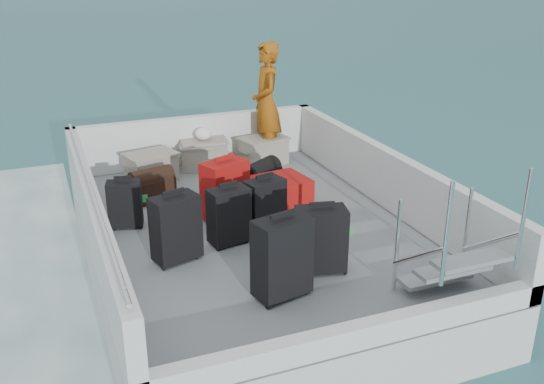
{
  "coord_description": "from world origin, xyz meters",
  "views": [
    {
      "loc": [
        -2.12,
        -5.9,
        3.52
      ],
      "look_at": [
        0.23,
        0.0,
        1.0
      ],
      "focal_mm": 40.0,
      "sensor_mm": 36.0,
      "label": 1
    }
  ],
  "objects_px": {
    "crate_3": "(263,152)",
    "passenger": "(266,104)",
    "suitcase_2": "(125,205)",
    "crate_2": "(204,154)",
    "suitcase_5": "(225,191)",
    "suitcase_8": "(272,193)",
    "suitcase_7": "(265,206)",
    "suitcase_3": "(282,258)",
    "suitcase_6": "(321,240)",
    "crate_0": "(151,168)",
    "crate_1": "(201,157)",
    "suitcase_1": "(176,229)",
    "suitcase_4": "(229,217)"
  },
  "relations": [
    {
      "from": "suitcase_8",
      "to": "passenger",
      "type": "height_order",
      "value": "passenger"
    },
    {
      "from": "suitcase_6",
      "to": "suitcase_7",
      "type": "relative_size",
      "value": 1.08
    },
    {
      "from": "suitcase_6",
      "to": "crate_2",
      "type": "height_order",
      "value": "suitcase_6"
    },
    {
      "from": "suitcase_3",
      "to": "suitcase_4",
      "type": "relative_size",
      "value": 1.21
    },
    {
      "from": "suitcase_1",
      "to": "crate_3",
      "type": "bearing_deg",
      "value": 36.26
    },
    {
      "from": "suitcase_2",
      "to": "suitcase_5",
      "type": "height_order",
      "value": "suitcase_5"
    },
    {
      "from": "suitcase_1",
      "to": "suitcase_6",
      "type": "distance_m",
      "value": 1.44
    },
    {
      "from": "suitcase_6",
      "to": "suitcase_8",
      "type": "relative_size",
      "value": 0.76
    },
    {
      "from": "suitcase_2",
      "to": "crate_3",
      "type": "bearing_deg",
      "value": 46.64
    },
    {
      "from": "suitcase_8",
      "to": "crate_0",
      "type": "distance_m",
      "value": 1.85
    },
    {
      "from": "suitcase_3",
      "to": "crate_0",
      "type": "height_order",
      "value": "suitcase_3"
    },
    {
      "from": "suitcase_5",
      "to": "crate_2",
      "type": "bearing_deg",
      "value": 59.12
    },
    {
      "from": "suitcase_7",
      "to": "crate_3",
      "type": "relative_size",
      "value": 0.98
    },
    {
      "from": "suitcase_7",
      "to": "crate_3",
      "type": "distance_m",
      "value": 2.31
    },
    {
      "from": "crate_0",
      "to": "suitcase_4",
      "type": "bearing_deg",
      "value": -79.82
    },
    {
      "from": "suitcase_8",
      "to": "suitcase_7",
      "type": "bearing_deg",
      "value": 143.71
    },
    {
      "from": "suitcase_5",
      "to": "suitcase_4",
      "type": "bearing_deg",
      "value": -126.56
    },
    {
      "from": "suitcase_5",
      "to": "suitcase_8",
      "type": "height_order",
      "value": "suitcase_5"
    },
    {
      "from": "suitcase_3",
      "to": "suitcase_8",
      "type": "relative_size",
      "value": 0.88
    },
    {
      "from": "suitcase_4",
      "to": "suitcase_7",
      "type": "relative_size",
      "value": 1.03
    },
    {
      "from": "crate_3",
      "to": "passenger",
      "type": "bearing_deg",
      "value": 44.72
    },
    {
      "from": "suitcase_3",
      "to": "crate_0",
      "type": "xyz_separation_m",
      "value": [
        -0.5,
        3.38,
        -0.19
      ]
    },
    {
      "from": "suitcase_1",
      "to": "suitcase_7",
      "type": "height_order",
      "value": "suitcase_1"
    },
    {
      "from": "crate_0",
      "to": "crate_1",
      "type": "relative_size",
      "value": 1.09
    },
    {
      "from": "suitcase_1",
      "to": "crate_2",
      "type": "distance_m",
      "value": 2.89
    },
    {
      "from": "crate_0",
      "to": "crate_1",
      "type": "height_order",
      "value": "crate_0"
    },
    {
      "from": "suitcase_2",
      "to": "suitcase_8",
      "type": "distance_m",
      "value": 1.76
    },
    {
      "from": "suitcase_2",
      "to": "suitcase_6",
      "type": "xyz_separation_m",
      "value": [
        1.59,
        -1.74,
        0.06
      ]
    },
    {
      "from": "suitcase_4",
      "to": "suitcase_8",
      "type": "relative_size",
      "value": 0.72
    },
    {
      "from": "crate_0",
      "to": "suitcase_1",
      "type": "bearing_deg",
      "value": -95.17
    },
    {
      "from": "suitcase_4",
      "to": "crate_1",
      "type": "distance_m",
      "value": 2.48
    },
    {
      "from": "suitcase_1",
      "to": "suitcase_5",
      "type": "bearing_deg",
      "value": 29.69
    },
    {
      "from": "suitcase_7",
      "to": "crate_3",
      "type": "height_order",
      "value": "suitcase_7"
    },
    {
      "from": "suitcase_1",
      "to": "suitcase_5",
      "type": "distance_m",
      "value": 1.11
    },
    {
      "from": "suitcase_3",
      "to": "suitcase_2",
      "type": "bearing_deg",
      "value": 104.47
    },
    {
      "from": "suitcase_7",
      "to": "crate_1",
      "type": "bearing_deg",
      "value": 76.95
    },
    {
      "from": "suitcase_2",
      "to": "crate_2",
      "type": "xyz_separation_m",
      "value": [
        1.39,
        1.69,
        -0.08
      ]
    },
    {
      "from": "suitcase_1",
      "to": "suitcase_4",
      "type": "height_order",
      "value": "suitcase_1"
    },
    {
      "from": "suitcase_3",
      "to": "passenger",
      "type": "relative_size",
      "value": 0.43
    },
    {
      "from": "suitcase_7",
      "to": "crate_2",
      "type": "distance_m",
      "value": 2.38
    },
    {
      "from": "suitcase_6",
      "to": "suitcase_8",
      "type": "height_order",
      "value": "suitcase_6"
    },
    {
      "from": "crate_1",
      "to": "suitcase_5",
      "type": "bearing_deg",
      "value": -96.83
    },
    {
      "from": "suitcase_1",
      "to": "suitcase_4",
      "type": "relative_size",
      "value": 1.11
    },
    {
      "from": "suitcase_7",
      "to": "crate_1",
      "type": "height_order",
      "value": "suitcase_7"
    },
    {
      "from": "crate_0",
      "to": "crate_2",
      "type": "height_order",
      "value": "crate_2"
    },
    {
      "from": "suitcase_3",
      "to": "passenger",
      "type": "xyz_separation_m",
      "value": [
        1.24,
        3.57,
        0.5
      ]
    },
    {
      "from": "crate_3",
      "to": "suitcase_2",
      "type": "bearing_deg",
      "value": -146.51
    },
    {
      "from": "suitcase_3",
      "to": "suitcase_7",
      "type": "distance_m",
      "value": 1.38
    },
    {
      "from": "suitcase_3",
      "to": "suitcase_8",
      "type": "height_order",
      "value": "suitcase_3"
    },
    {
      "from": "crate_1",
      "to": "crate_3",
      "type": "bearing_deg",
      "value": -9.0
    }
  ]
}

